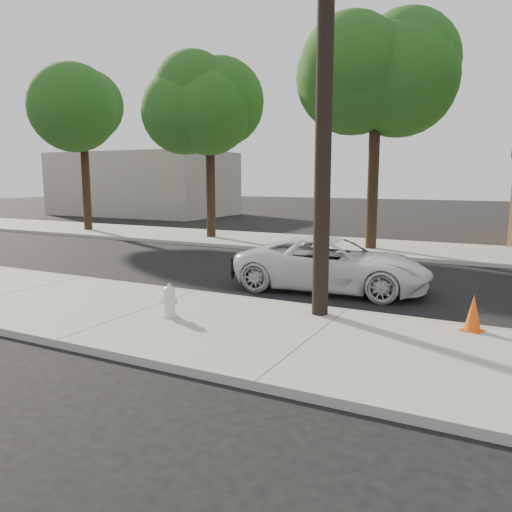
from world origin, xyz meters
name	(u,v)px	position (x,y,z in m)	size (l,w,h in m)	color
ground	(235,282)	(0.00, 0.00, 0.00)	(120.00, 120.00, 0.00)	black
near_sidewalk	(138,314)	(0.00, -4.30, 0.07)	(90.00, 4.40, 0.15)	gray
far_sidewalk	(330,245)	(0.00, 8.50, 0.07)	(90.00, 5.00, 0.15)	gray
curb_near	(195,294)	(0.00, -2.10, 0.07)	(90.00, 0.12, 0.16)	#9E9B93
building_far	(143,184)	(-20.00, 20.00, 2.50)	(14.00, 8.00, 5.00)	gray
utility_pole	(324,92)	(3.60, -2.70, 4.70)	(1.40, 0.34, 9.00)	black
tree_a	(83,111)	(-13.80, 7.85, 6.53)	(4.65, 4.50, 9.00)	black
tree_b	(211,110)	(-5.81, 8.06, 6.15)	(4.34, 4.20, 8.45)	black
tree_c	(381,76)	(2.22, 7.64, 6.91)	(4.96, 4.80, 9.55)	black
police_cruiser	(333,264)	(2.89, 0.25, 0.72)	(2.38, 5.16, 1.43)	silver
fire_hydrant	(170,302)	(0.88, -4.32, 0.46)	(0.35, 0.31, 0.65)	silver
traffic_cone	(473,314)	(6.58, -2.50, 0.48)	(0.45, 0.45, 0.69)	#DB4A0B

